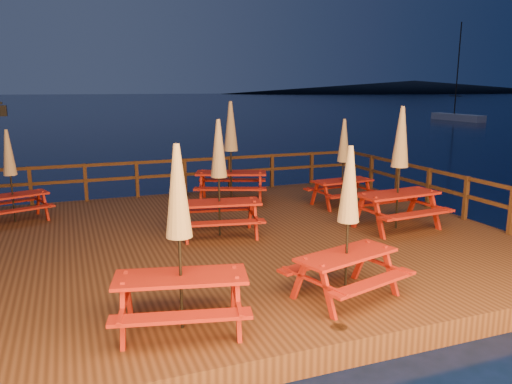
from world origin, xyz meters
TOP-DOWN VIEW (x-y plane):
  - ground at (0.00, 0.00)m, footprint 500.00×500.00m
  - deck at (0.00, 0.00)m, footprint 12.00×10.00m
  - deck_piles at (0.00, 0.00)m, footprint 11.44×9.44m
  - railing at (0.00, 1.78)m, footprint 11.80×9.75m
  - headland_right at (185.00, 230.00)m, footprint 230.40×86.40m
  - sailboat at (36.94, 33.59)m, footprint 1.33×7.16m
  - picnic_table_0 at (-2.04, -3.85)m, footprint 2.07×1.83m
  - picnic_table_1 at (-4.69, 3.10)m, footprint 1.93×1.76m
  - picnic_table_2 at (-0.29, 0.17)m, footprint 2.04×1.78m
  - picnic_table_3 at (3.76, -0.74)m, footprint 2.14×1.82m
  - picnic_table_4 at (3.75, 1.73)m, footprint 1.80×1.53m
  - picnic_table_5 at (1.01, 3.33)m, footprint 2.46×2.25m
  - picnic_table_6 at (0.61, -3.74)m, footprint 2.00×1.79m

SIDE VIEW (x-z plane):
  - deck_piles at x=0.00m, z-range -1.00..0.40m
  - ground at x=0.00m, z-range 0.00..0.00m
  - deck at x=0.00m, z-range 0.00..0.40m
  - sailboat at x=36.94m, z-range -4.95..5.66m
  - railing at x=0.00m, z-range 0.61..1.71m
  - picnic_table_1 at x=-4.69m, z-range 0.44..2.72m
  - picnic_table_6 at x=0.61m, z-range 0.45..2.86m
  - picnic_table_4 at x=3.75m, z-range 0.45..2.86m
  - picnic_table_0 at x=-2.04m, z-range 0.45..3.01m
  - picnic_table_2 at x=-0.29m, z-range 0.45..3.04m
  - picnic_table_3 at x=3.76m, z-range 0.46..3.30m
  - picnic_table_5 at x=1.01m, z-range 0.46..3.33m
  - headland_right at x=185.00m, z-range 0.00..7.00m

